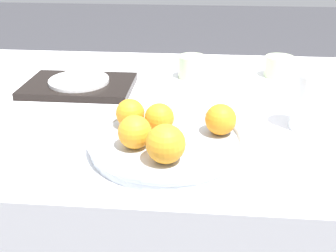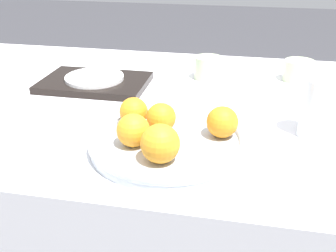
{
  "view_description": "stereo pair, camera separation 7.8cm",
  "coord_description": "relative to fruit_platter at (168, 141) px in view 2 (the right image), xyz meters",
  "views": [
    {
      "loc": [
        0.17,
        -0.95,
        1.11
      ],
      "look_at": [
        0.11,
        -0.25,
        0.77
      ],
      "focal_mm": 42.0,
      "sensor_mm": 36.0,
      "label": 1
    },
    {
      "loc": [
        0.25,
        -0.94,
        1.11
      ],
      "look_at": [
        0.11,
        -0.25,
        0.77
      ],
      "focal_mm": 42.0,
      "sensor_mm": 36.0,
      "label": 2
    }
  ],
  "objects": [
    {
      "name": "cup_1",
      "position": [
        0.3,
        0.47,
        0.02
      ],
      "size": [
        0.09,
        0.09,
        0.06
      ],
      "color": "#B7CC9E",
      "rests_on": "table"
    },
    {
      "name": "orange_3",
      "position": [
        -0.08,
        0.05,
        0.04
      ],
      "size": [
        0.06,
        0.06,
        0.06
      ],
      "color": "orange",
      "rests_on": "fruit_platter"
    },
    {
      "name": "orange_4",
      "position": [
        0.0,
        -0.09,
        0.04
      ],
      "size": [
        0.07,
        0.07,
        0.07
      ],
      "color": "orange",
      "rests_on": "fruit_platter"
    },
    {
      "name": "orange_0",
      "position": [
        -0.06,
        -0.04,
        0.04
      ],
      "size": [
        0.07,
        0.07,
        0.07
      ],
      "color": "orange",
      "rests_on": "fruit_platter"
    },
    {
      "name": "table",
      "position": [
        -0.11,
        0.25,
        -0.37
      ],
      "size": [
        1.46,
        0.9,
        0.72
      ],
      "color": "white",
      "rests_on": "ground_plane"
    },
    {
      "name": "water_glass",
      "position": [
        0.3,
        0.12,
        0.05
      ],
      "size": [
        0.07,
        0.07,
        0.13
      ],
      "color": "silver",
      "rests_on": "table"
    },
    {
      "name": "serving_tray",
      "position": [
        -0.28,
        0.32,
        -0.01
      ],
      "size": [
        0.3,
        0.2,
        0.02
      ],
      "color": "black",
      "rests_on": "table"
    },
    {
      "name": "side_plate",
      "position": [
        -0.28,
        0.32,
        0.01
      ],
      "size": [
        0.17,
        0.17,
        0.01
      ],
      "color": "white",
      "rests_on": "serving_tray"
    },
    {
      "name": "cup_0",
      "position": [
        0.03,
        0.44,
        0.02
      ],
      "size": [
        0.08,
        0.08,
        0.07
      ],
      "color": "#B7CC9E",
      "rests_on": "table"
    },
    {
      "name": "fruit_platter",
      "position": [
        0.0,
        0.0,
        0.0
      ],
      "size": [
        0.32,
        0.32,
        0.03
      ],
      "color": "#B2BCC6",
      "rests_on": "table"
    },
    {
      "name": "orange_2",
      "position": [
        0.11,
        0.03,
        0.04
      ],
      "size": [
        0.06,
        0.06,
        0.06
      ],
      "color": "orange",
      "rests_on": "fruit_platter"
    },
    {
      "name": "orange_1",
      "position": [
        -0.02,
        0.03,
        0.04
      ],
      "size": [
        0.06,
        0.06,
        0.06
      ],
      "color": "orange",
      "rests_on": "fruit_platter"
    }
  ]
}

